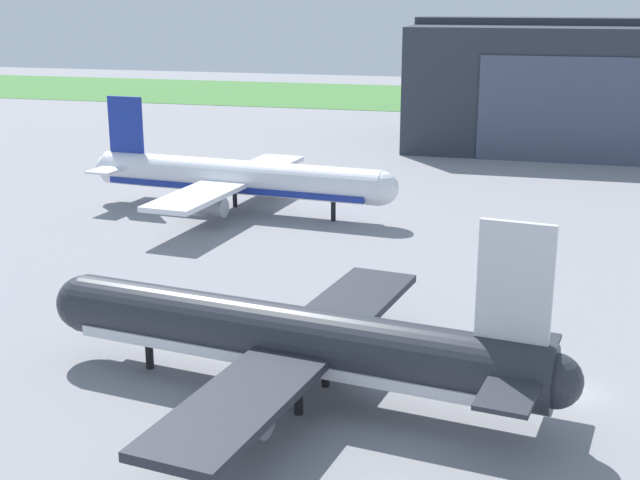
% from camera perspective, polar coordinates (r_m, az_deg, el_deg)
% --- Properties ---
extents(ground_plane, '(440.00, 440.00, 0.00)m').
position_cam_1_polar(ground_plane, '(59.87, 16.10, -9.63)').
color(ground_plane, gray).
extents(grass_field_strip, '(440.00, 56.00, 0.08)m').
position_cam_1_polar(grass_field_strip, '(219.56, 15.66, 8.77)').
color(grass_field_strip, '#457B3B').
rests_on(grass_field_strip, ground_plane).
extents(airliner_far_right, '(39.01, 33.14, 13.20)m').
position_cam_1_polar(airliner_far_right, '(103.13, -5.45, 4.07)').
color(airliner_far_right, white).
rests_on(airliner_far_right, ground_plane).
extents(airliner_near_left, '(35.92, 32.40, 13.15)m').
position_cam_1_polar(airliner_near_left, '(55.57, -1.88, -6.60)').
color(airliner_near_left, '#282B33').
rests_on(airliner_near_left, ground_plane).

